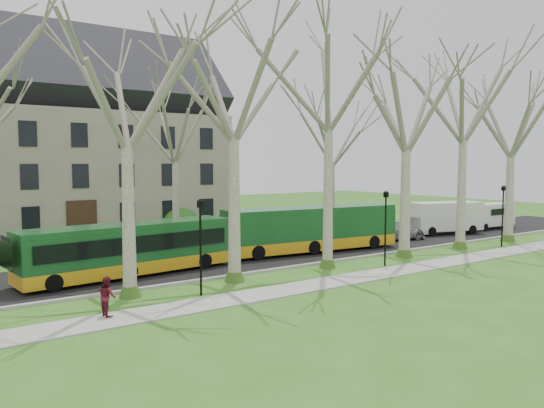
{
  "coord_description": "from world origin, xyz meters",
  "views": [
    {
      "loc": [
        -16.97,
        -22.16,
        6.05
      ],
      "look_at": [
        0.75,
        3.0,
        3.59
      ],
      "focal_mm": 35.0,
      "sensor_mm": 36.0,
      "label": 1
    }
  ],
  "objects_px": {
    "bus_lead": "(130,249)",
    "van_b": "(489,216)",
    "pedestrian_b": "(107,296)",
    "bus_follow": "(312,228)",
    "sedan": "(393,230)",
    "van_a": "(445,218)"
  },
  "relations": [
    {
      "from": "bus_lead",
      "to": "van_b",
      "type": "distance_m",
      "value": 33.38
    },
    {
      "from": "van_b",
      "to": "pedestrian_b",
      "type": "distance_m",
      "value": 37.44
    },
    {
      "from": "bus_follow",
      "to": "pedestrian_b",
      "type": "bearing_deg",
      "value": -150.05
    },
    {
      "from": "van_b",
      "to": "sedan",
      "type": "bearing_deg",
      "value": -177.79
    },
    {
      "from": "van_a",
      "to": "pedestrian_b",
      "type": "distance_m",
      "value": 31.51
    },
    {
      "from": "sedan",
      "to": "pedestrian_b",
      "type": "relative_size",
      "value": 3.3
    },
    {
      "from": "bus_lead",
      "to": "bus_follow",
      "type": "relative_size",
      "value": 0.92
    },
    {
      "from": "bus_lead",
      "to": "van_b",
      "type": "bearing_deg",
      "value": -4.88
    },
    {
      "from": "bus_follow",
      "to": "pedestrian_b",
      "type": "height_order",
      "value": "bus_follow"
    },
    {
      "from": "bus_follow",
      "to": "sedan",
      "type": "height_order",
      "value": "bus_follow"
    },
    {
      "from": "pedestrian_b",
      "to": "bus_follow",
      "type": "bearing_deg",
      "value": -71.22
    },
    {
      "from": "bus_follow",
      "to": "van_a",
      "type": "height_order",
      "value": "bus_follow"
    },
    {
      "from": "bus_follow",
      "to": "van_b",
      "type": "xyz_separation_m",
      "value": [
        20.7,
        0.22,
        -0.42
      ]
    },
    {
      "from": "van_b",
      "to": "bus_follow",
      "type": "bearing_deg",
      "value": -176.34
    },
    {
      "from": "bus_follow",
      "to": "sedan",
      "type": "relative_size",
      "value": 2.4
    },
    {
      "from": "bus_lead",
      "to": "sedan",
      "type": "distance_m",
      "value": 21.12
    },
    {
      "from": "van_b",
      "to": "van_a",
      "type": "bearing_deg",
      "value": -177.99
    },
    {
      "from": "van_a",
      "to": "pedestrian_b",
      "type": "relative_size",
      "value": 3.88
    },
    {
      "from": "bus_follow",
      "to": "sedan",
      "type": "xyz_separation_m",
      "value": [
        8.42,
        0.4,
        -0.79
      ]
    },
    {
      "from": "bus_follow",
      "to": "van_a",
      "type": "distance_m",
      "value": 14.6
    },
    {
      "from": "bus_lead",
      "to": "van_a",
      "type": "distance_m",
      "value": 27.28
    },
    {
      "from": "sedan",
      "to": "van_a",
      "type": "distance_m",
      "value": 6.2
    }
  ]
}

